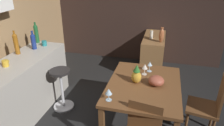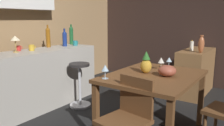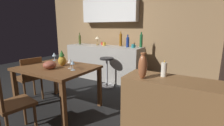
{
  "view_description": "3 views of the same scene",
  "coord_description": "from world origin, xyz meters",
  "px_view_note": "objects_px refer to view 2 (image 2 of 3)",
  "views": [
    {
      "loc": [
        -2.3,
        -0.55,
        2.14
      ],
      "look_at": [
        0.58,
        0.2,
        0.75
      ],
      "focal_mm": 32.81,
      "sensor_mm": 36.0,
      "label": 1
    },
    {
      "loc": [
        -2.3,
        -1.43,
        1.38
      ],
      "look_at": [
        0.45,
        0.48,
        0.72
      ],
      "focal_mm": 36.19,
      "sensor_mm": 36.0,
      "label": 2
    },
    {
      "loc": [
        2.18,
        -2.2,
        1.38
      ],
      "look_at": [
        0.72,
        0.33,
        0.74
      ],
      "focal_mm": 26.18,
      "sensor_mm": 36.0,
      "label": 3
    }
  ],
  "objects_px": {
    "wine_bottle_amber": "(48,37)",
    "vase_copper": "(201,44)",
    "dining_table": "(153,82)",
    "wine_glass_center": "(105,68)",
    "cup_red": "(18,48)",
    "wine_bottle_green": "(71,35)",
    "chair_near_window": "(128,117)",
    "wine_bottle_cobalt": "(65,38)",
    "cup_teal": "(75,43)",
    "bar_stool": "(80,84)",
    "counter_lamp": "(15,40)",
    "pillar_candle_tall": "(192,46)",
    "cup_mustard": "(32,48)",
    "wine_glass_right": "(161,61)",
    "pineapple_centerpiece": "(146,64)",
    "wine_glass_left": "(169,60)",
    "fruit_bowl": "(167,71)",
    "sideboard_cabinet": "(195,72)"
  },
  "relations": [
    {
      "from": "bar_stool",
      "to": "cup_mustard",
      "type": "bearing_deg",
      "value": 127.41
    },
    {
      "from": "wine_bottle_cobalt",
      "to": "pillar_candle_tall",
      "type": "relative_size",
      "value": 1.63
    },
    {
      "from": "wine_glass_right",
      "to": "wine_bottle_green",
      "type": "xyz_separation_m",
      "value": [
        0.44,
        2.0,
        0.22
      ]
    },
    {
      "from": "wine_glass_center",
      "to": "cup_red",
      "type": "xyz_separation_m",
      "value": [
        0.05,
        1.66,
        0.09
      ]
    },
    {
      "from": "wine_glass_right",
      "to": "vase_copper",
      "type": "height_order",
      "value": "vase_copper"
    },
    {
      "from": "wine_bottle_cobalt",
      "to": "cup_teal",
      "type": "bearing_deg",
      "value": -23.29
    },
    {
      "from": "counter_lamp",
      "to": "wine_glass_right",
      "type": "bearing_deg",
      "value": -67.22
    },
    {
      "from": "bar_stool",
      "to": "wine_bottle_green",
      "type": "xyz_separation_m",
      "value": [
        0.56,
        0.71,
        0.71
      ]
    },
    {
      "from": "wine_glass_left",
      "to": "fruit_bowl",
      "type": "relative_size",
      "value": 0.75
    },
    {
      "from": "wine_glass_right",
      "to": "wine_bottle_cobalt",
      "type": "bearing_deg",
      "value": 85.73
    },
    {
      "from": "wine_glass_center",
      "to": "wine_bottle_cobalt",
      "type": "xyz_separation_m",
      "value": [
        0.88,
        1.54,
        0.19
      ]
    },
    {
      "from": "dining_table",
      "to": "chair_near_window",
      "type": "height_order",
      "value": "chair_near_window"
    },
    {
      "from": "pineapple_centerpiece",
      "to": "cup_red",
      "type": "height_order",
      "value": "pineapple_centerpiece"
    },
    {
      "from": "fruit_bowl",
      "to": "vase_copper",
      "type": "distance_m",
      "value": 1.53
    },
    {
      "from": "pineapple_centerpiece",
      "to": "fruit_bowl",
      "type": "xyz_separation_m",
      "value": [
        0.0,
        -0.26,
        -0.05
      ]
    },
    {
      "from": "cup_mustard",
      "to": "sideboard_cabinet",
      "type": "bearing_deg",
      "value": -41.51
    },
    {
      "from": "pineapple_centerpiece",
      "to": "counter_lamp",
      "type": "bearing_deg",
      "value": 106.42
    },
    {
      "from": "cup_teal",
      "to": "counter_lamp",
      "type": "height_order",
      "value": "counter_lamp"
    },
    {
      "from": "cup_red",
      "to": "cup_teal",
      "type": "bearing_deg",
      "value": -11.28
    },
    {
      "from": "bar_stool",
      "to": "counter_lamp",
      "type": "bearing_deg",
      "value": 138.6
    },
    {
      "from": "bar_stool",
      "to": "cup_mustard",
      "type": "distance_m",
      "value": 0.91
    },
    {
      "from": "chair_near_window",
      "to": "pillar_candle_tall",
      "type": "relative_size",
      "value": 4.42
    },
    {
      "from": "fruit_bowl",
      "to": "wine_bottle_amber",
      "type": "distance_m",
      "value": 2.19
    },
    {
      "from": "wine_bottle_cobalt",
      "to": "wine_bottle_green",
      "type": "relative_size",
      "value": 0.83
    },
    {
      "from": "counter_lamp",
      "to": "vase_copper",
      "type": "distance_m",
      "value": 2.91
    },
    {
      "from": "wine_glass_right",
      "to": "cup_red",
      "type": "height_order",
      "value": "cup_red"
    },
    {
      "from": "chair_near_window",
      "to": "vase_copper",
      "type": "distance_m",
      "value": 2.27
    },
    {
      "from": "bar_stool",
      "to": "wine_bottle_amber",
      "type": "bearing_deg",
      "value": 90.1
    },
    {
      "from": "dining_table",
      "to": "wine_bottle_green",
      "type": "xyz_separation_m",
      "value": [
        0.71,
        2.03,
        0.43
      ]
    },
    {
      "from": "wine_glass_center",
      "to": "wine_bottle_amber",
      "type": "xyz_separation_m",
      "value": [
        0.62,
        1.66,
        0.23
      ]
    },
    {
      "from": "wine_bottle_amber",
      "to": "wine_glass_center",
      "type": "bearing_deg",
      "value": -110.57
    },
    {
      "from": "cup_teal",
      "to": "pillar_candle_tall",
      "type": "distance_m",
      "value": 2.08
    },
    {
      "from": "wine_bottle_amber",
      "to": "cup_teal",
      "type": "distance_m",
      "value": 0.5
    },
    {
      "from": "sideboard_cabinet",
      "to": "bar_stool",
      "type": "distance_m",
      "value": 2.16
    },
    {
      "from": "wine_bottle_amber",
      "to": "vase_copper",
      "type": "xyz_separation_m",
      "value": [
        1.38,
        -2.16,
        -0.12
      ]
    },
    {
      "from": "dining_table",
      "to": "wine_bottle_green",
      "type": "height_order",
      "value": "wine_bottle_green"
    },
    {
      "from": "dining_table",
      "to": "wine_bottle_amber",
      "type": "bearing_deg",
      "value": 85.67
    },
    {
      "from": "wine_glass_right",
      "to": "vase_copper",
      "type": "relative_size",
      "value": 0.55
    },
    {
      "from": "chair_near_window",
      "to": "cup_teal",
      "type": "xyz_separation_m",
      "value": [
        1.28,
        1.87,
        0.47
      ]
    },
    {
      "from": "pillar_candle_tall",
      "to": "fruit_bowl",
      "type": "bearing_deg",
      "value": -172.92
    },
    {
      "from": "dining_table",
      "to": "wine_bottle_green",
      "type": "bearing_deg",
      "value": 70.67
    },
    {
      "from": "wine_bottle_cobalt",
      "to": "cup_mustard",
      "type": "height_order",
      "value": "wine_bottle_cobalt"
    },
    {
      "from": "pineapple_centerpiece",
      "to": "wine_bottle_amber",
      "type": "relative_size",
      "value": 0.7
    },
    {
      "from": "bar_stool",
      "to": "wine_bottle_amber",
      "type": "height_order",
      "value": "wine_bottle_amber"
    },
    {
      "from": "dining_table",
      "to": "wine_glass_right",
      "type": "bearing_deg",
      "value": 5.96
    },
    {
      "from": "bar_stool",
      "to": "cup_mustard",
      "type": "height_order",
      "value": "cup_mustard"
    },
    {
      "from": "wine_bottle_amber",
      "to": "cup_mustard",
      "type": "distance_m",
      "value": 0.47
    },
    {
      "from": "counter_lamp",
      "to": "bar_stool",
      "type": "bearing_deg",
      "value": -41.4
    },
    {
      "from": "sideboard_cabinet",
      "to": "wine_glass_right",
      "type": "relative_size",
      "value": 6.87
    },
    {
      "from": "cup_teal",
      "to": "counter_lamp",
      "type": "bearing_deg",
      "value": 174.91
    }
  ]
}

